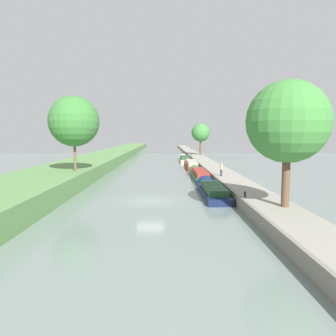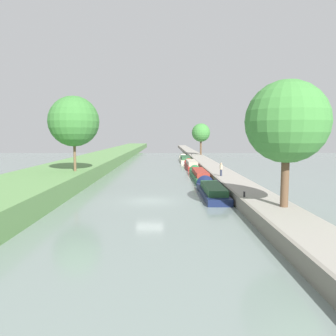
{
  "view_description": "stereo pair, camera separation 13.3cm",
  "coord_description": "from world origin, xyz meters",
  "px_view_note": "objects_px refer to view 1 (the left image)",
  "views": [
    {
      "loc": [
        1.34,
        -29.98,
        6.1
      ],
      "look_at": [
        1.83,
        20.33,
        1.0
      ],
      "focal_mm": 35.25,
      "sensor_mm": 36.0,
      "label": 1
    },
    {
      "loc": [
        1.48,
        -29.98,
        6.1
      ],
      "look_at": [
        1.83,
        20.33,
        1.0
      ],
      "focal_mm": 35.25,
      "sensor_mm": 36.0,
      "label": 2
    }
  ],
  "objects_px": {
    "narrowboat_green": "(199,174)",
    "narrowboat_navy": "(211,190)",
    "mooring_bollard_far": "(191,154)",
    "narrowboat_red": "(191,165)",
    "person_walking": "(221,169)",
    "mooring_bollard_near": "(245,194)",
    "narrowboat_cream": "(184,159)"
  },
  "relations": [
    {
      "from": "narrowboat_green",
      "to": "narrowboat_navy",
      "type": "bearing_deg",
      "value": -90.42
    },
    {
      "from": "narrowboat_navy",
      "to": "mooring_bollard_far",
      "type": "relative_size",
      "value": 24.79
    },
    {
      "from": "narrowboat_green",
      "to": "narrowboat_red",
      "type": "xyz_separation_m",
      "value": [
        -0.0,
        14.54,
        0.06
      ]
    },
    {
      "from": "narrowboat_green",
      "to": "narrowboat_red",
      "type": "height_order",
      "value": "narrowboat_red"
    },
    {
      "from": "narrowboat_navy",
      "to": "narrowboat_green",
      "type": "relative_size",
      "value": 0.83
    },
    {
      "from": "mooring_bollard_far",
      "to": "narrowboat_navy",
      "type": "bearing_deg",
      "value": -92.18
    },
    {
      "from": "narrowboat_green",
      "to": "narrowboat_red",
      "type": "bearing_deg",
      "value": 90.01
    },
    {
      "from": "person_walking",
      "to": "mooring_bollard_far",
      "type": "distance_m",
      "value": 41.06
    },
    {
      "from": "narrowboat_navy",
      "to": "mooring_bollard_near",
      "type": "xyz_separation_m",
      "value": [
        1.84,
        -6.52,
        0.74
      ]
    },
    {
      "from": "narrowboat_navy",
      "to": "narrowboat_red",
      "type": "xyz_separation_m",
      "value": [
        0.09,
        27.77,
        0.09
      ]
    },
    {
      "from": "mooring_bollard_near",
      "to": "narrowboat_cream",
      "type": "bearing_deg",
      "value": 92.43
    },
    {
      "from": "narrowboat_green",
      "to": "mooring_bollard_far",
      "type": "distance_m",
      "value": 35.16
    },
    {
      "from": "narrowboat_navy",
      "to": "narrowboat_red",
      "type": "height_order",
      "value": "narrowboat_red"
    },
    {
      "from": "narrowboat_cream",
      "to": "mooring_bollard_near",
      "type": "distance_m",
      "value": 49.18
    },
    {
      "from": "narrowboat_red",
      "to": "mooring_bollard_near",
      "type": "bearing_deg",
      "value": -87.09
    },
    {
      "from": "narrowboat_red",
      "to": "narrowboat_cream",
      "type": "relative_size",
      "value": 0.97
    },
    {
      "from": "narrowboat_navy",
      "to": "narrowboat_green",
      "type": "xyz_separation_m",
      "value": [
        0.1,
        13.22,
        0.03
      ]
    },
    {
      "from": "narrowboat_navy",
      "to": "narrowboat_cream",
      "type": "xyz_separation_m",
      "value": [
        -0.25,
        42.61,
        0.03
      ]
    },
    {
      "from": "narrowboat_navy",
      "to": "person_walking",
      "type": "relative_size",
      "value": 6.72
    },
    {
      "from": "mooring_bollard_far",
      "to": "narrowboat_cream",
      "type": "bearing_deg",
      "value": -110.02
    },
    {
      "from": "narrowboat_green",
      "to": "mooring_bollard_near",
      "type": "distance_m",
      "value": 19.84
    },
    {
      "from": "narrowboat_red",
      "to": "narrowboat_cream",
      "type": "height_order",
      "value": "narrowboat_red"
    },
    {
      "from": "narrowboat_navy",
      "to": "person_walking",
      "type": "height_order",
      "value": "person_walking"
    },
    {
      "from": "narrowboat_cream",
      "to": "person_walking",
      "type": "height_order",
      "value": "person_walking"
    },
    {
      "from": "narrowboat_green",
      "to": "narrowboat_cream",
      "type": "height_order",
      "value": "narrowboat_cream"
    },
    {
      "from": "person_walking",
      "to": "narrowboat_navy",
      "type": "bearing_deg",
      "value": -107.03
    },
    {
      "from": "narrowboat_cream",
      "to": "mooring_bollard_far",
      "type": "distance_m",
      "value": 6.13
    },
    {
      "from": "narrowboat_navy",
      "to": "mooring_bollard_near",
      "type": "bearing_deg",
      "value": -74.28
    },
    {
      "from": "narrowboat_cream",
      "to": "mooring_bollard_near",
      "type": "height_order",
      "value": "mooring_bollard_near"
    },
    {
      "from": "person_walking",
      "to": "mooring_bollard_far",
      "type": "height_order",
      "value": "person_walking"
    },
    {
      "from": "mooring_bollard_far",
      "to": "narrowboat_red",
      "type": "bearing_deg",
      "value": -94.84
    },
    {
      "from": "narrowboat_navy",
      "to": "mooring_bollard_far",
      "type": "bearing_deg",
      "value": 87.82
    }
  ]
}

